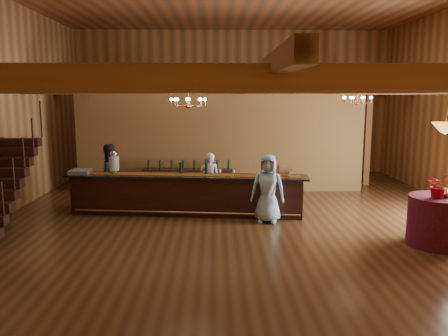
{
  "coord_description": "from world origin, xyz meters",
  "views": [
    {
      "loc": [
        -0.66,
        -10.18,
        3.0
      ],
      "look_at": [
        -0.45,
        0.32,
        1.28
      ],
      "focal_mm": 35.0,
      "sensor_mm": 36.0,
      "label": 1
    }
  ],
  "objects_px": {
    "chandelier_left": "(188,102)",
    "floor_plant": "(331,170)",
    "pendant_lamp": "(445,127)",
    "staff_second": "(109,176)",
    "round_table": "(438,221)",
    "bartender": "(210,180)",
    "raffle_drum": "(284,170)",
    "beverage_dispenser": "(114,162)",
    "backbar_shelf": "(189,182)",
    "guest": "(268,189)",
    "chandelier_right": "(358,100)",
    "tasting_bar": "(186,194)"
  },
  "relations": [
    {
      "from": "chandelier_left",
      "to": "floor_plant",
      "type": "height_order",
      "value": "chandelier_left"
    },
    {
      "from": "pendant_lamp",
      "to": "staff_second",
      "type": "relative_size",
      "value": 0.52
    },
    {
      "from": "round_table",
      "to": "bartender",
      "type": "height_order",
      "value": "bartender"
    },
    {
      "from": "raffle_drum",
      "to": "floor_plant",
      "type": "bearing_deg",
      "value": 57.89
    },
    {
      "from": "beverage_dispenser",
      "to": "staff_second",
      "type": "bearing_deg",
      "value": 118.67
    },
    {
      "from": "backbar_shelf",
      "to": "staff_second",
      "type": "bearing_deg",
      "value": -140.45
    },
    {
      "from": "guest",
      "to": "bartender",
      "type": "bearing_deg",
      "value": 145.74
    },
    {
      "from": "chandelier_left",
      "to": "bartender",
      "type": "distance_m",
      "value": 2.83
    },
    {
      "from": "backbar_shelf",
      "to": "bartender",
      "type": "bearing_deg",
      "value": -61.9
    },
    {
      "from": "backbar_shelf",
      "to": "floor_plant",
      "type": "xyz_separation_m",
      "value": [
        4.58,
        0.71,
        0.25
      ]
    },
    {
      "from": "raffle_drum",
      "to": "guest",
      "type": "height_order",
      "value": "guest"
    },
    {
      "from": "round_table",
      "to": "chandelier_right",
      "type": "distance_m",
      "value": 4.27
    },
    {
      "from": "chandelier_right",
      "to": "guest",
      "type": "bearing_deg",
      "value": -146.41
    },
    {
      "from": "raffle_drum",
      "to": "chandelier_right",
      "type": "relative_size",
      "value": 0.43
    },
    {
      "from": "bartender",
      "to": "guest",
      "type": "bearing_deg",
      "value": 147.13
    },
    {
      "from": "pendant_lamp",
      "to": "floor_plant",
      "type": "relative_size",
      "value": 0.69
    },
    {
      "from": "beverage_dispenser",
      "to": "chandelier_right",
      "type": "height_order",
      "value": "chandelier_right"
    },
    {
      "from": "raffle_drum",
      "to": "pendant_lamp",
      "type": "distance_m",
      "value": 3.75
    },
    {
      "from": "round_table",
      "to": "chandelier_left",
      "type": "bearing_deg",
      "value": 164.34
    },
    {
      "from": "tasting_bar",
      "to": "floor_plant",
      "type": "relative_size",
      "value": 4.79
    },
    {
      "from": "round_table",
      "to": "chandelier_left",
      "type": "height_order",
      "value": "chandelier_left"
    },
    {
      "from": "backbar_shelf",
      "to": "pendant_lamp",
      "type": "xyz_separation_m",
      "value": [
        5.33,
        -4.74,
        2.0
      ]
    },
    {
      "from": "chandelier_right",
      "to": "staff_second",
      "type": "relative_size",
      "value": 0.46
    },
    {
      "from": "backbar_shelf",
      "to": "bartender",
      "type": "relative_size",
      "value": 1.89
    },
    {
      "from": "bartender",
      "to": "guest",
      "type": "distance_m",
      "value": 2.07
    },
    {
      "from": "chandelier_right",
      "to": "chandelier_left",
      "type": "bearing_deg",
      "value": -155.68
    },
    {
      "from": "raffle_drum",
      "to": "round_table",
      "type": "height_order",
      "value": "raffle_drum"
    },
    {
      "from": "raffle_drum",
      "to": "chandelier_left",
      "type": "distance_m",
      "value": 2.94
    },
    {
      "from": "raffle_drum",
      "to": "chandelier_right",
      "type": "height_order",
      "value": "chandelier_right"
    },
    {
      "from": "backbar_shelf",
      "to": "round_table",
      "type": "relative_size",
      "value": 2.43
    },
    {
      "from": "floor_plant",
      "to": "chandelier_right",
      "type": "bearing_deg",
      "value": -86.73
    },
    {
      "from": "chandelier_left",
      "to": "chandelier_right",
      "type": "bearing_deg",
      "value": 24.32
    },
    {
      "from": "bartender",
      "to": "staff_second",
      "type": "height_order",
      "value": "staff_second"
    },
    {
      "from": "chandelier_left",
      "to": "pendant_lamp",
      "type": "xyz_separation_m",
      "value": [
        5.12,
        -1.44,
        -0.48
      ]
    },
    {
      "from": "backbar_shelf",
      "to": "pendant_lamp",
      "type": "distance_m",
      "value": 7.41
    },
    {
      "from": "chandelier_right",
      "to": "staff_second",
      "type": "xyz_separation_m",
      "value": [
        -6.79,
        -0.21,
        -2.05
      ]
    },
    {
      "from": "backbar_shelf",
      "to": "guest",
      "type": "distance_m",
      "value": 3.69
    },
    {
      "from": "chandelier_right",
      "to": "pendant_lamp",
      "type": "relative_size",
      "value": 0.89
    },
    {
      "from": "beverage_dispenser",
      "to": "pendant_lamp",
      "type": "xyz_separation_m",
      "value": [
        7.14,
        -2.73,
        1.09
      ]
    },
    {
      "from": "floor_plant",
      "to": "round_table",
      "type": "bearing_deg",
      "value": -82.14
    },
    {
      "from": "chandelier_right",
      "to": "raffle_drum",
      "type": "bearing_deg",
      "value": -149.13
    },
    {
      "from": "pendant_lamp",
      "to": "floor_plant",
      "type": "height_order",
      "value": "pendant_lamp"
    },
    {
      "from": "tasting_bar",
      "to": "beverage_dispenser",
      "type": "relative_size",
      "value": 10.38
    },
    {
      "from": "chandelier_left",
      "to": "floor_plant",
      "type": "bearing_deg",
      "value": 42.57
    },
    {
      "from": "pendant_lamp",
      "to": "chandelier_right",
      "type": "bearing_deg",
      "value": 100.45
    },
    {
      "from": "round_table",
      "to": "guest",
      "type": "xyz_separation_m",
      "value": [
        -3.26,
        1.72,
        0.32
      ]
    },
    {
      "from": "raffle_drum",
      "to": "chandelier_right",
      "type": "distance_m",
      "value": 3.06
    },
    {
      "from": "chandelier_right",
      "to": "floor_plant",
      "type": "distance_m",
      "value": 3.02
    },
    {
      "from": "guest",
      "to": "tasting_bar",
      "type": "bearing_deg",
      "value": 172.31
    },
    {
      "from": "pendant_lamp",
      "to": "staff_second",
      "type": "bearing_deg",
      "value": 156.36
    }
  ]
}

